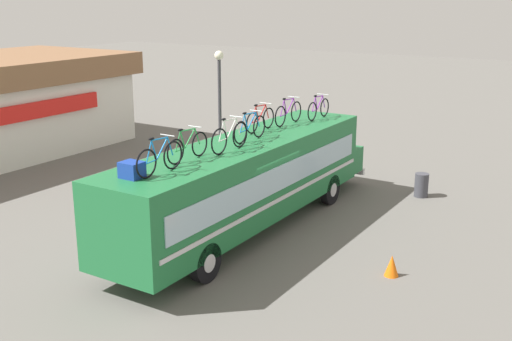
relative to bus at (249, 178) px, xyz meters
name	(u,v)px	position (x,y,z in m)	size (l,w,h in m)	color
ground_plane	(245,231)	(-0.21, 0.00, -1.68)	(120.00, 120.00, 0.00)	#605E59
bus	(249,178)	(0.00, 0.00, 0.00)	(12.45, 2.46, 2.87)	#1E6B38
luggage_bag_1	(132,170)	(-4.87, 0.20, 1.40)	(0.45, 0.53, 0.39)	#193899
rooftop_bicycle_1	(160,158)	(-4.24, -0.14, 1.60)	(1.71, 0.44, 0.96)	black
rooftop_bicycle_2	(188,146)	(-2.85, 0.08, 1.58)	(1.71, 0.44, 0.90)	black
rooftop_bicycle_3	(230,137)	(-1.41, -0.28, 1.61)	(1.77, 0.44, 0.98)	black
rooftop_bicycle_4	(250,128)	(-0.01, -0.05, 1.58)	(1.74, 0.44, 0.91)	black
rooftop_bicycle_5	(260,119)	(1.36, 0.42, 1.58)	(1.68, 0.44, 0.91)	black
rooftop_bicycle_6	(288,113)	(2.78, 0.18, 1.59)	(1.80, 0.44, 0.94)	black
rooftop_bicycle_7	(318,108)	(4.20, -0.24, 1.57)	(1.64, 0.44, 0.88)	black
trash_bin	(421,185)	(6.16, -3.52, -1.24)	(0.50, 0.50, 0.87)	#3F3F47
traffic_cone	(392,266)	(-0.86, -4.99, -1.39)	(0.38, 0.38, 0.58)	orange
street_lamp	(220,92)	(5.89, 5.22, 1.52)	(0.38, 0.38, 4.89)	#38383D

